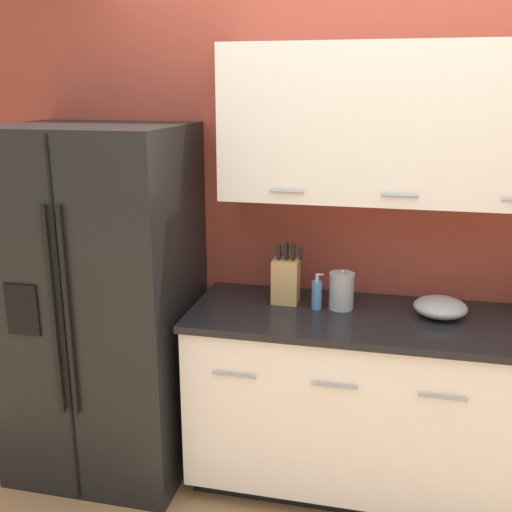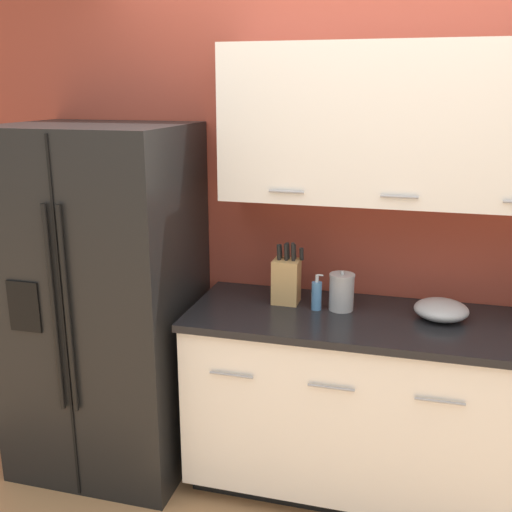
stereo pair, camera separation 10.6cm
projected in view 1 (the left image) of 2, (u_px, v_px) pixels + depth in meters
name	position (u px, v px, depth m)	size (l,w,h in m)	color
wall_back	(363.00, 199.00, 2.94)	(10.00, 0.39, 2.60)	#993D2D
counter_unit	(386.00, 404.00, 2.87)	(1.87, 0.64, 0.92)	black
refrigerator	(102.00, 304.00, 3.01)	(0.87, 0.76, 1.77)	black
knife_block	(286.00, 279.00, 2.91)	(0.14, 0.12, 0.31)	tan
soap_dispenser	(317.00, 294.00, 2.83)	(0.05, 0.05, 0.17)	#4C7FB2
steel_canister	(341.00, 291.00, 2.83)	(0.12, 0.12, 0.19)	#A3A3A5
mixing_bowl	(440.00, 307.00, 2.74)	(0.24, 0.24, 0.09)	#A3A3A5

